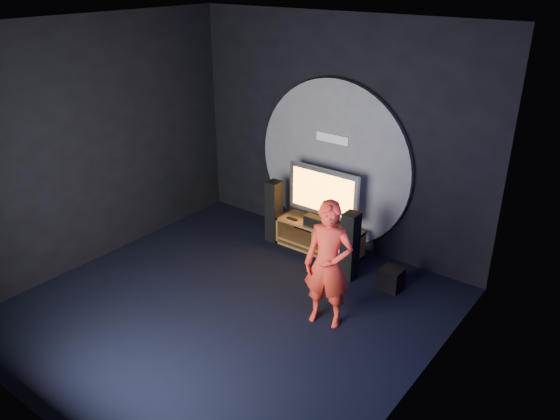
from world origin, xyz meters
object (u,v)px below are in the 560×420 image
at_px(media_console, 320,239).
at_px(subwoofer, 391,279).
at_px(tower_speaker_left, 274,211).
at_px(tower_speaker_right, 350,246).
at_px(tv, 323,194).
at_px(player, 328,265).

distance_m(media_console, subwoofer, 1.43).
bearing_deg(tower_speaker_left, media_console, 10.22).
height_order(media_console, tower_speaker_right, tower_speaker_right).
distance_m(tv, subwoofer, 1.65).
height_order(tv, player, player).
height_order(tower_speaker_left, tower_speaker_right, same).
distance_m(tower_speaker_left, player, 2.33).
bearing_deg(tv, media_console, -83.90).
xyz_separation_m(tower_speaker_right, player, (0.32, -1.07, 0.31)).
distance_m(media_console, tower_speaker_right, 0.93).
relative_size(tower_speaker_left, player, 0.62).
bearing_deg(player, tv, 110.16).
xyz_separation_m(media_console, tower_speaker_left, (-0.79, -0.14, 0.31)).
relative_size(tower_speaker_right, player, 0.62).
bearing_deg(tower_speaker_right, tower_speaker_left, 169.90).
xyz_separation_m(tower_speaker_left, subwoofer, (2.18, -0.18, -0.35)).
height_order(media_console, player, player).
xyz_separation_m(tv, subwoofer, (1.40, -0.38, -0.78)).
bearing_deg(tower_speaker_left, player, -35.67).
xyz_separation_m(subwoofer, player, (-0.30, -1.17, 0.66)).
bearing_deg(tower_speaker_right, subwoofer, 9.38).
relative_size(tv, subwoofer, 3.88).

